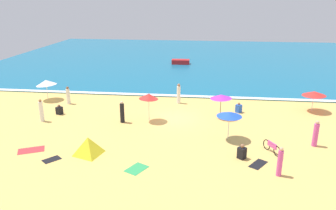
# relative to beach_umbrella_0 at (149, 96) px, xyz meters

# --- Properties ---
(ground_plane) EXTENTS (60.00, 60.00, 0.00)m
(ground_plane) POSITION_rel_beach_umbrella_0_xyz_m (2.00, 0.81, -2.11)
(ground_plane) COLOR #EDBC60
(ocean_water) EXTENTS (60.00, 44.00, 0.10)m
(ocean_water) POSITION_rel_beach_umbrella_0_xyz_m (2.00, 28.81, -2.06)
(ocean_water) COLOR #146B93
(ocean_water) RESTS_ON ground_plane
(wave_breaker_foam) EXTENTS (57.00, 0.70, 0.01)m
(wave_breaker_foam) POSITION_rel_beach_umbrella_0_xyz_m (2.00, 7.11, -2.01)
(wave_breaker_foam) COLOR white
(wave_breaker_foam) RESTS_ON ocean_water
(beach_umbrella_0) EXTENTS (2.11, 2.10, 2.37)m
(beach_umbrella_0) POSITION_rel_beach_umbrella_0_xyz_m (0.00, 0.00, 0.00)
(beach_umbrella_0) COLOR silver
(beach_umbrella_0) RESTS_ON ground_plane
(beach_umbrella_2) EXTENTS (2.17, 2.16, 1.90)m
(beach_umbrella_2) POSITION_rel_beach_umbrella_0_xyz_m (14.07, 4.04, -0.45)
(beach_umbrella_2) COLOR silver
(beach_umbrella_2) RESTS_ON ground_plane
(beach_umbrella_3) EXTENTS (2.53, 2.51, 2.09)m
(beach_umbrella_3) POSITION_rel_beach_umbrella_0_xyz_m (-11.00, 4.50, -0.35)
(beach_umbrella_3) COLOR silver
(beach_umbrella_3) RESTS_ON ground_plane
(beach_umbrella_4) EXTENTS (2.35, 2.35, 2.10)m
(beach_umbrella_4) POSITION_rel_beach_umbrella_0_xyz_m (6.29, -2.97, -0.19)
(beach_umbrella_4) COLOR silver
(beach_umbrella_4) RESTS_ON ground_plane
(beach_umbrella_5) EXTENTS (2.15, 2.14, 2.02)m
(beach_umbrella_5) POSITION_rel_beach_umbrella_0_xyz_m (5.87, 1.62, -0.30)
(beach_umbrella_5) COLOR #4C3823
(beach_umbrella_5) RESTS_ON ground_plane
(beach_tent) EXTENTS (2.18, 2.23, 1.17)m
(beach_tent) POSITION_rel_beach_umbrella_0_xyz_m (-2.89, -6.38, -1.53)
(beach_tent) COLOR yellow
(beach_tent) RESTS_ON ground_plane
(parked_bicycle) EXTENTS (0.90, 1.64, 0.76)m
(parked_bicycle) POSITION_rel_beach_umbrella_0_xyz_m (9.03, -4.80, -1.73)
(parked_bicycle) COLOR black
(parked_bicycle) RESTS_ON ground_plane
(beachgoer_0) EXTENTS (0.41, 0.41, 1.79)m
(beachgoer_0) POSITION_rel_beach_umbrella_0_xyz_m (8.92, -7.73, -1.26)
(beachgoer_0) COLOR #D84CA5
(beachgoer_0) RESTS_ON ground_plane
(beachgoer_1) EXTENTS (0.45, 0.45, 1.90)m
(beachgoer_1) POSITION_rel_beach_umbrella_0_xyz_m (-8.72, -1.17, -1.21)
(beachgoer_1) COLOR white
(beachgoer_1) RESTS_ON ground_plane
(beachgoer_2) EXTENTS (0.49, 0.49, 1.71)m
(beachgoer_2) POSITION_rel_beach_umbrella_0_xyz_m (-8.42, 3.52, -1.31)
(beachgoer_2) COLOR white
(beachgoer_2) RESTS_ON ground_plane
(beachgoer_3) EXTENTS (0.48, 0.48, 1.93)m
(beachgoer_3) POSITION_rel_beach_umbrella_0_xyz_m (2.01, 4.98, -1.19)
(beachgoer_3) COLOR white
(beachgoer_3) RESTS_ON ground_plane
(beachgoer_4) EXTENTS (0.63, 0.63, 0.99)m
(beachgoer_4) POSITION_rel_beach_umbrella_0_xyz_m (6.99, -5.86, -1.69)
(beachgoer_4) COLOR black
(beachgoer_4) RESTS_ON ground_plane
(beachgoer_5) EXTENTS (0.48, 0.48, 1.82)m
(beachgoer_5) POSITION_rel_beach_umbrella_0_xyz_m (-2.10, -0.61, -1.26)
(beachgoer_5) COLOR black
(beachgoer_5) RESTS_ON ground_plane
(beachgoer_6) EXTENTS (0.43, 0.43, 1.86)m
(beachgoer_6) POSITION_rel_beach_umbrella_0_xyz_m (12.14, -3.39, -1.23)
(beachgoer_6) COLOR #D84CA5
(beachgoer_6) RESTS_ON ground_plane
(beachgoer_7) EXTENTS (0.59, 0.59, 0.88)m
(beachgoer_7) POSITION_rel_beach_umbrella_0_xyz_m (-8.05, 0.63, -1.75)
(beachgoer_7) COLOR black
(beachgoer_7) RESTS_ON ground_plane
(beachgoer_8) EXTENTS (0.62, 0.62, 0.90)m
(beachgoer_8) POSITION_rel_beach_umbrella_0_xyz_m (7.53, 2.98, -1.73)
(beachgoer_8) COLOR blue
(beachgoer_8) RESTS_ON ground_plane
(beach_towel_0) EXTENTS (1.33, 1.52, 0.01)m
(beach_towel_0) POSITION_rel_beach_umbrella_0_xyz_m (7.94, -6.53, -2.11)
(beach_towel_0) COLOR black
(beach_towel_0) RESTS_ON ground_plane
(beach_towel_1) EXTENTS (1.22, 1.26, 0.01)m
(beach_towel_1) POSITION_rel_beach_umbrella_0_xyz_m (-4.94, -7.46, -2.11)
(beach_towel_1) COLOR black
(beach_towel_1) RESTS_ON ground_plane
(beach_towel_3) EXTENTS (1.47, 1.64, 0.01)m
(beach_towel_3) POSITION_rel_beach_umbrella_0_xyz_m (0.63, -7.98, -2.11)
(beach_towel_3) COLOR green
(beach_towel_3) RESTS_ON ground_plane
(beach_towel_4) EXTENTS (1.92, 1.58, 0.01)m
(beach_towel_4) POSITION_rel_beach_umbrella_0_xyz_m (-6.91, -6.36, -2.11)
(beach_towel_4) COLOR red
(beach_towel_4) RESTS_ON ground_plane
(small_boat_0) EXTENTS (2.66, 1.34, 0.64)m
(small_boat_0) POSITION_rel_beach_umbrella_0_xyz_m (0.66, 23.64, -1.69)
(small_boat_0) COLOR red
(small_boat_0) RESTS_ON ocean_water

